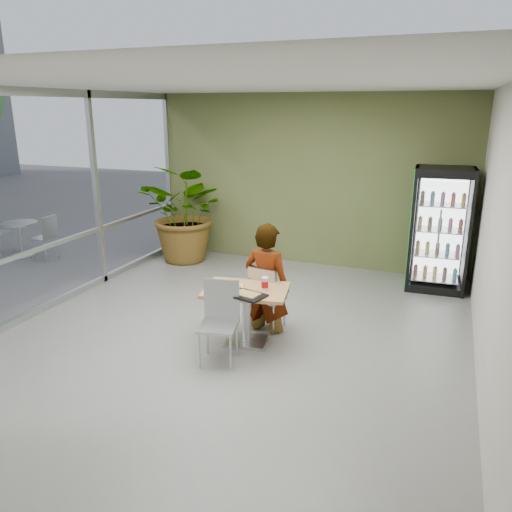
% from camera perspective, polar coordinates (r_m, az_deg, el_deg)
% --- Properties ---
extents(ground, '(7.00, 7.00, 0.00)m').
position_cam_1_polar(ground, '(6.78, -2.58, -9.03)').
color(ground, slate).
rests_on(ground, ground).
extents(room_envelope, '(6.00, 7.00, 3.20)m').
position_cam_1_polar(room_envelope, '(6.26, -2.77, 4.28)').
color(room_envelope, beige).
rests_on(room_envelope, ground).
extents(storefront_frame, '(0.10, 7.00, 3.20)m').
position_cam_1_polar(storefront_frame, '(7.95, -23.05, 5.63)').
color(storefront_frame, '#ACAFB1').
rests_on(storefront_frame, ground).
extents(dining_table, '(1.15, 0.90, 0.75)m').
position_cam_1_polar(dining_table, '(6.36, -1.13, -5.54)').
color(dining_table, tan).
rests_on(dining_table, ground).
extents(chair_far, '(0.45, 0.46, 0.91)m').
position_cam_1_polar(chair_far, '(6.73, 1.01, -4.31)').
color(chair_far, '#ACAFB1').
rests_on(chair_far, ground).
extents(chair_near, '(0.51, 0.52, 0.98)m').
position_cam_1_polar(chair_near, '(5.98, -4.15, -6.69)').
color(chair_near, '#ACAFB1').
rests_on(chair_near, ground).
extents(seated_woman, '(0.71, 0.51, 1.80)m').
position_cam_1_polar(seated_woman, '(6.74, 1.24, -3.68)').
color(seated_woman, black).
rests_on(seated_woman, ground).
extents(pizza_plate, '(0.31, 0.26, 0.03)m').
position_cam_1_polar(pizza_plate, '(6.32, -2.15, -3.46)').
color(pizza_plate, silver).
rests_on(pizza_plate, dining_table).
extents(soda_cup, '(0.09, 0.09, 0.16)m').
position_cam_1_polar(soda_cup, '(6.23, 1.02, -3.18)').
color(soda_cup, silver).
rests_on(soda_cup, dining_table).
extents(napkin_stack, '(0.18, 0.18, 0.02)m').
position_cam_1_polar(napkin_stack, '(6.20, -4.76, -3.99)').
color(napkin_stack, silver).
rests_on(napkin_stack, dining_table).
extents(cafeteria_tray, '(0.49, 0.40, 0.02)m').
position_cam_1_polar(cafeteria_tray, '(6.02, -1.03, -4.52)').
color(cafeteria_tray, black).
rests_on(cafeteria_tray, dining_table).
extents(beverage_fridge, '(0.96, 0.75, 2.03)m').
position_cam_1_polar(beverage_fridge, '(8.69, 20.21, 2.83)').
color(beverage_fridge, black).
rests_on(beverage_fridge, ground).
extents(potted_plant, '(1.92, 1.73, 1.92)m').
position_cam_1_polar(potted_plant, '(9.82, -7.82, 4.87)').
color(potted_plant, '#28642D').
rests_on(potted_plant, ground).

